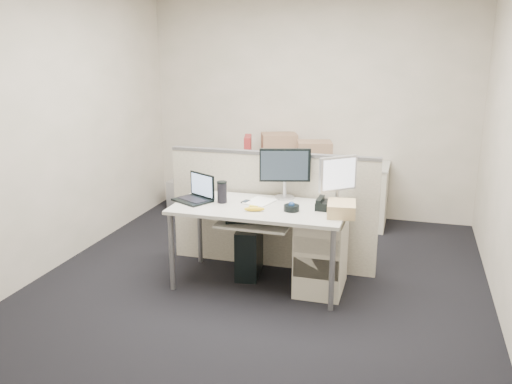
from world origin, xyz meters
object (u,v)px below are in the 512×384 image
(desk, at_px, (259,213))
(monitor_main, at_px, (285,174))
(laptop, at_px, (192,188))
(desk_phone, at_px, (329,206))

(desk, distance_m, monitor_main, 0.46)
(desk, relative_size, laptop, 4.69)
(desk, height_order, desk_phone, desk_phone)
(monitor_main, xyz_separation_m, desk_phone, (0.45, -0.24, -0.20))
(monitor_main, height_order, desk_phone, monitor_main)
(monitor_main, distance_m, desk_phone, 0.55)
(desk, bearing_deg, desk_phone, 7.59)
(desk, bearing_deg, laptop, -178.15)
(desk, bearing_deg, monitor_main, 64.89)
(desk, distance_m, desk_phone, 0.61)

